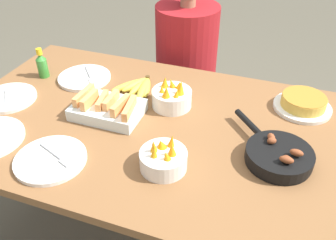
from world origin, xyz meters
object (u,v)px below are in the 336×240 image
melon_tray (108,108)px  fruit_bowl_mango (163,159)px  empty_plate_far_right (8,98)px  empty_plate_mid_edge (85,78)px  skillet (278,155)px  frittata_plate_center (303,103)px  banana_bunch (139,87)px  person_figure (185,85)px  empty_plate_far_left (51,159)px  fruit_bowl_citrus (172,97)px  hot_sauce_bottle (42,65)px

melon_tray → fruit_bowl_mango: bearing=-33.4°
empty_plate_far_right → empty_plate_mid_edge: same height
melon_tray → fruit_bowl_mango: (0.32, -0.21, 0.01)m
skillet → empty_plate_far_right: size_ratio=1.37×
fruit_bowl_mango → empty_plate_far_right: bearing=167.8°
melon_tray → frittata_plate_center: size_ratio=1.16×
skillet → fruit_bowl_mango: fruit_bowl_mango is taller
banana_bunch → person_figure: (0.06, 0.53, -0.27)m
banana_bunch → empty_plate_mid_edge: banana_bunch is taller
empty_plate_far_right → fruit_bowl_mango: (0.79, -0.17, 0.03)m
banana_bunch → empty_plate_far_left: 0.55m
empty_plate_mid_edge → fruit_bowl_citrus: fruit_bowl_citrus is taller
melon_tray → person_figure: size_ratio=0.23×
person_figure → empty_plate_mid_edge: bearing=-123.3°
banana_bunch → fruit_bowl_mango: bearing=-57.4°
hot_sauce_bottle → person_figure: bearing=46.3°
banana_bunch → fruit_bowl_citrus: bearing=-21.5°
melon_tray → frittata_plate_center: melon_tray is taller
empty_plate_far_left → empty_plate_far_right: bearing=146.0°
banana_bunch → frittata_plate_center: frittata_plate_center is taller
melon_tray → fruit_bowl_citrus: bearing=34.2°
empty_plate_far_left → fruit_bowl_mango: fruit_bowl_mango is taller
person_figure → fruit_bowl_citrus: bearing=-78.7°
frittata_plate_center → person_figure: person_figure is taller
frittata_plate_center → fruit_bowl_mango: fruit_bowl_mango is taller
empty_plate_far_right → person_figure: size_ratio=0.20×
empty_plate_far_left → fruit_bowl_mango: bearing=15.5°
banana_bunch → skillet: 0.70m
melon_tray → hot_sauce_bottle: (-0.44, 0.19, 0.03)m
hot_sauce_bottle → empty_plate_far_right: bearing=-96.2°
skillet → person_figure: bearing=-6.2°
melon_tray → empty_plate_far_right: size_ratio=1.15×
empty_plate_mid_edge → fruit_bowl_mango: fruit_bowl_mango is taller
skillet → empty_plate_mid_edge: 0.97m
hot_sauce_bottle → person_figure: person_figure is taller
skillet → empty_plate_far_left: size_ratio=1.32×
person_figure → empty_plate_far_right: bearing=-125.5°
frittata_plate_center → hot_sauce_bottle: 1.20m
melon_tray → hot_sauce_bottle: 0.48m
melon_tray → frittata_plate_center: 0.81m
empty_plate_far_right → empty_plate_far_left: bearing=-34.0°
empty_plate_far_left → person_figure: 1.12m
banana_bunch → person_figure: size_ratio=0.17×
hot_sauce_bottle → banana_bunch: bearing=4.5°
skillet → person_figure: (-0.58, 0.81, -0.28)m
melon_tray → fruit_bowl_citrus: (0.22, 0.15, 0.01)m
fruit_bowl_mango → hot_sauce_bottle: size_ratio=1.11×
skillet → melon_tray: bearing=43.9°
melon_tray → skillet: melon_tray is taller
banana_bunch → empty_plate_far_left: banana_bunch is taller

